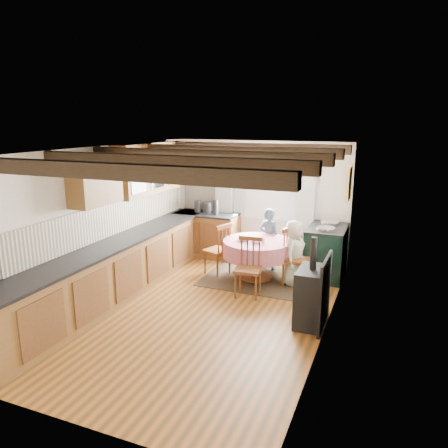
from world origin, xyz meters
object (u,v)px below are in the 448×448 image
at_px(cast_iron_stove, 312,282).
at_px(child_far, 269,239).
at_px(chair_near, 248,267).
at_px(chair_left, 217,249).
at_px(dining_table, 256,260).
at_px(chair_right, 297,257).
at_px(aga_range, 326,251).
at_px(child_right, 294,253).
at_px(cup, 263,240).

bearing_deg(cast_iron_stove, child_far, 121.05).
distance_m(chair_near, chair_left, 1.15).
height_order(dining_table, cast_iron_stove, cast_iron_stove).
height_order(chair_near, chair_right, chair_right).
xyz_separation_m(chair_right, child_far, (-0.68, 0.62, 0.08)).
height_order(chair_left, aga_range, chair_left).
relative_size(child_far, child_right, 1.04).
height_order(chair_right, child_right, child_right).
distance_m(cast_iron_stove, child_right, 1.49).
height_order(chair_left, child_far, child_far).
distance_m(dining_table, chair_left, 0.77).
xyz_separation_m(chair_left, child_far, (0.82, 0.58, 0.11)).
relative_size(chair_near, aga_range, 0.94).
distance_m(dining_table, cup, 0.44).
relative_size(chair_near, cast_iron_stove, 0.77).
xyz_separation_m(chair_near, cup, (0.04, 0.68, 0.29)).
xyz_separation_m(child_far, cup, (0.08, -0.66, 0.17)).
distance_m(aga_range, cast_iron_stove, 2.00).
bearing_deg(cast_iron_stove, dining_table, 132.09).
bearing_deg(dining_table, chair_left, 179.08).
bearing_deg(chair_right, cup, 106.67).
distance_m(chair_near, child_right, 0.96).
bearing_deg(cup, chair_near, -93.22).
height_order(chair_near, cup, chair_near).
height_order(chair_left, chair_right, chair_right).
relative_size(chair_near, child_right, 0.84).
bearing_deg(dining_table, child_far, 84.54).
bearing_deg(cup, chair_right, 4.32).
height_order(chair_near, aga_range, chair_near).
distance_m(aga_range, child_far, 1.08).
bearing_deg(chair_near, cast_iron_stove, -34.20).
bearing_deg(child_far, chair_near, 110.56).
relative_size(dining_table, chair_right, 1.16).
distance_m(chair_near, cup, 0.74).
bearing_deg(chair_near, child_right, 47.51).
bearing_deg(chair_near, chair_right, 42.73).
height_order(dining_table, child_right, child_right).
bearing_deg(child_far, cast_iron_stove, 139.90).
xyz_separation_m(chair_near, aga_range, (1.03, 1.39, -0.01)).
bearing_deg(chair_near, cup, 80.76).
height_order(chair_right, cup, chair_right).
relative_size(cast_iron_stove, child_far, 1.06).
distance_m(cast_iron_stove, cup, 1.70).
relative_size(cast_iron_stove, child_right, 1.10).
bearing_deg(chair_right, dining_table, 100.17).
distance_m(child_far, child_right, 0.84).
xyz_separation_m(child_right, cup, (-0.53, -0.09, 0.19)).
bearing_deg(dining_table, child_right, 1.13).
height_order(child_right, cup, child_right).
height_order(chair_near, cast_iron_stove, cast_iron_stove).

